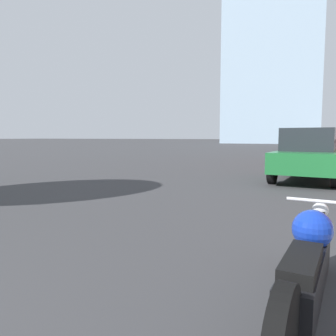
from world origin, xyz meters
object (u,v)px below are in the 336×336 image
(parked_car_green, at_px, (309,155))
(parked_car_silver, at_px, (311,142))
(parked_car_white, at_px, (309,145))
(motorcycle, at_px, (307,267))

(parked_car_green, height_order, parked_car_silver, parked_car_silver)
(parked_car_silver, bearing_deg, parked_car_white, -91.19)
(motorcycle, height_order, parked_car_silver, parked_car_silver)
(motorcycle, height_order, parked_car_white, parked_car_white)
(motorcycle, distance_m, parked_car_white, 21.08)
(motorcycle, bearing_deg, parked_car_silver, 96.05)
(parked_car_white, bearing_deg, parked_car_green, -83.35)
(motorcycle, xyz_separation_m, parked_car_silver, (-0.31, 34.24, 0.47))
(parked_car_green, xyz_separation_m, parked_car_silver, (-0.17, 25.53, 0.02))
(parked_car_green, distance_m, parked_car_white, 12.35)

